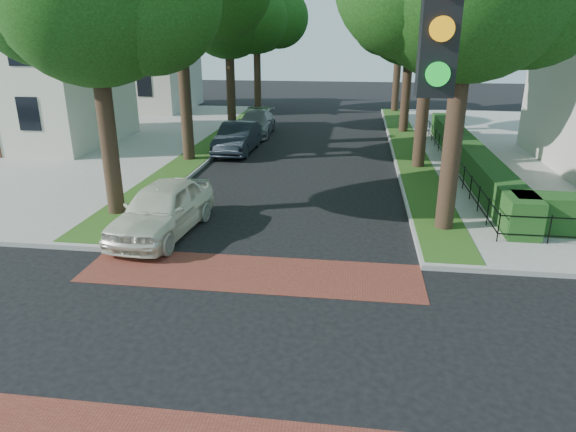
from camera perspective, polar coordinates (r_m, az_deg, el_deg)
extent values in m
plane|color=black|center=(11.01, -7.60, -13.65)|extent=(120.00, 120.00, 0.00)
cube|color=maroon|center=(13.71, -4.15, -6.37)|extent=(9.00, 2.20, 0.01)
cube|color=#244A15|center=(28.68, 13.19, 7.43)|extent=(1.60, 29.80, 0.02)
cube|color=#244A15|center=(29.65, -8.26, 8.13)|extent=(1.60, 29.80, 0.02)
cylinder|color=black|center=(16.24, 18.17, 11.00)|extent=(0.56, 0.56, 7.35)
cylinder|color=black|center=(24.09, 14.99, 14.28)|extent=(0.56, 0.56, 7.70)
cylinder|color=black|center=(33.06, 13.10, 14.83)|extent=(0.56, 0.56, 6.65)
sphere|color=black|center=(32.97, 13.60, 20.92)|extent=(5.80, 5.80, 5.80)
sphere|color=black|center=(33.44, 16.38, 19.98)|extent=(4.35, 4.35, 4.35)
sphere|color=black|center=(32.67, 10.89, 20.59)|extent=(4.06, 4.06, 4.06)
sphere|color=black|center=(34.44, 13.61, 21.68)|extent=(3.77, 3.77, 3.77)
cylinder|color=black|center=(42.00, 12.08, 16.09)|extent=(0.56, 0.56, 7.00)
sphere|color=black|center=(41.95, 12.46, 21.13)|extent=(6.00, 6.00, 6.00)
sphere|color=black|center=(42.38, 14.75, 20.40)|extent=(4.50, 4.50, 4.50)
sphere|color=black|center=(41.67, 10.25, 20.87)|extent=(4.20, 4.20, 4.20)
sphere|color=black|center=(43.47, 12.50, 21.73)|extent=(3.90, 3.90, 3.90)
cylinder|color=black|center=(17.95, -19.67, 11.02)|extent=(0.56, 0.56, 7.00)
sphere|color=black|center=(17.40, -15.31, 22.15)|extent=(4.50, 4.50, 4.50)
cylinder|color=black|center=(25.24, -11.51, 15.16)|extent=(0.56, 0.56, 8.05)
cylinder|color=black|center=(33.91, -6.43, 15.49)|extent=(0.56, 0.56, 6.86)
sphere|color=black|center=(33.84, -6.68, 21.62)|extent=(5.60, 5.60, 5.60)
sphere|color=black|center=(33.79, -3.81, 21.03)|extent=(4.20, 4.20, 4.20)
sphere|color=black|center=(34.00, -9.20, 21.00)|extent=(3.92, 3.92, 3.92)
sphere|color=black|center=(35.20, -5.95, 22.39)|extent=(3.64, 3.64, 3.64)
cylinder|color=black|center=(42.67, -3.45, 16.62)|extent=(0.56, 0.56, 7.14)
sphere|color=black|center=(42.64, -3.56, 21.69)|extent=(6.20, 6.20, 6.20)
sphere|color=black|center=(42.63, -1.05, 21.18)|extent=(4.65, 4.65, 4.65)
sphere|color=black|center=(42.75, -5.79, 21.22)|extent=(4.34, 4.34, 4.34)
sphere|color=black|center=(44.16, -3.02, 22.28)|extent=(4.03, 4.03, 4.03)
cube|color=#174216|center=(24.93, 19.38, 6.41)|extent=(1.00, 18.00, 1.20)
cube|color=beige|center=(32.48, -27.01, 13.04)|extent=(9.00, 8.00, 6.50)
cube|color=beige|center=(44.75, -16.86, 15.58)|extent=(9.00, 8.00, 6.50)
cube|color=black|center=(4.27, 16.48, 19.30)|extent=(0.28, 0.22, 1.00)
cylinder|color=orange|center=(4.14, 16.74, 19.29)|extent=(0.18, 0.05, 0.18)
cylinder|color=#0CB226|center=(4.15, 16.29, 14.89)|extent=(0.18, 0.05, 0.18)
imported|color=silver|center=(16.51, -13.79, 0.79)|extent=(2.38, 5.00, 1.65)
imported|color=#1D252C|center=(27.44, -5.63, 8.64)|extent=(1.76, 4.78, 1.56)
imported|color=gray|center=(32.25, -3.60, 10.25)|extent=(2.24, 5.09, 1.46)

